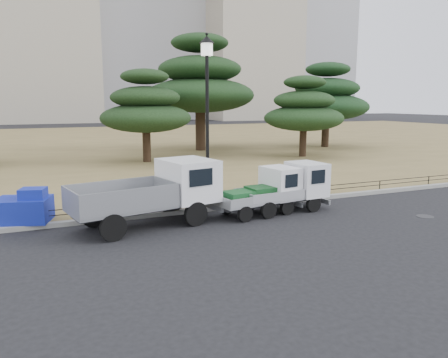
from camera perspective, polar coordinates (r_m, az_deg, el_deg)
name	(u,v)px	position (r m, az deg, el deg)	size (l,w,h in m)	color
ground	(248,228)	(14.37, 3.14, -6.40)	(220.00, 220.00, 0.00)	black
lawn	(108,144)	(43.57, -14.93, 4.48)	(120.00, 56.00, 0.15)	olive
curb	(218,208)	(16.64, -0.81, -3.81)	(120.00, 0.25, 0.16)	gray
truck_large	(154,190)	(14.62, -9.09, -1.49)	(5.12, 2.82, 2.11)	black
truck_kei_front	(264,191)	(16.04, 5.19, -1.63)	(3.32, 1.80, 1.67)	black
truck_kei_rear	(289,187)	(16.62, 8.44, -1.09)	(3.49, 1.71, 1.77)	black
street_lamp	(207,93)	(16.33, -2.22, 11.15)	(0.56, 0.56, 6.26)	black
pipe_fence	(216,198)	(16.69, -1.01, -2.50)	(38.00, 0.04, 0.40)	black
tarp_pile	(24,208)	(15.87, -24.65, -3.50)	(1.97, 1.67, 1.13)	#1626AA
manhole	(425,216)	(17.31, 24.78, -4.46)	(0.60, 0.60, 0.01)	#2D2D30
pine_center_left	(146,109)	(29.09, -10.20, 9.02)	(5.90, 5.90, 6.00)	black
pine_center_right	(200,84)	(35.79, -3.15, 12.33)	(8.69, 8.69, 9.22)	black
pine_east_near	(304,110)	(32.01, 10.39, 8.83)	(5.69, 5.69, 5.75)	black
pine_east_far	(327,99)	(39.31, 13.27, 10.19)	(7.21, 7.21, 7.24)	black
tower_east	(248,13)	(106.89, 3.16, 20.81)	(20.00, 18.00, 48.00)	#AAA08C
radio_tower	(353,1)	(127.48, 16.54, 21.44)	(1.80, 1.80, 63.00)	#D83F33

